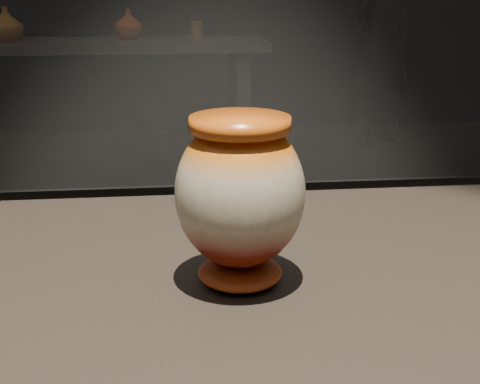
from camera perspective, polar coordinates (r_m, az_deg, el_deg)
The scene contains 6 objects.
main_vase at distance 0.75m, azimuth 0.00°, elevation -0.26°, with size 0.16×0.16×0.20m.
back_shelf at distance 4.05m, azimuth -12.28°, elevation 8.79°, with size 2.00×0.60×0.90m.
back_vase_left at distance 4.05m, azimuth -19.34°, elevation 13.34°, with size 0.18×0.18×0.19m, color #945915.
back_vase_mid at distance 4.05m, azimuth -9.49°, elevation 13.95°, with size 0.16×0.16×0.17m, color maroon.
back_vase_right at distance 4.03m, azimuth -3.74°, elevation 13.64°, with size 0.07×0.07×0.10m, color #945915.
visitor at distance 5.29m, azimuth 12.01°, elevation 12.40°, with size 0.57×0.37×1.56m, color black.
Camera 1 is at (0.06, -0.66, 1.24)m, focal length 50.00 mm.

